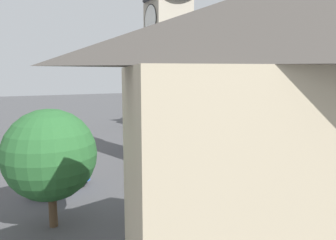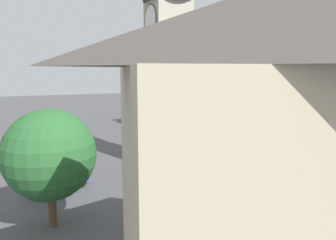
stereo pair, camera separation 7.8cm
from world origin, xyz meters
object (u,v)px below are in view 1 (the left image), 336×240
car_blue_kerb (145,143)px  tree (50,155)px  building_shop_left (294,163)px  building_terrace_right (170,94)px  car_silver_kerb (166,211)px  pedestrian (216,150)px  car_red_corner (313,194)px  car_white_side (254,168)px  clock_tower (168,31)px  car_black_far (61,180)px

car_blue_kerb → tree: (14.13, -10.94, 3.19)m
building_shop_left → building_terrace_right: building_shop_left is taller
car_silver_kerb → pedestrian: pedestrian is taller
car_silver_kerb → car_red_corner: (1.69, 9.33, 0.00)m
car_white_side → building_terrace_right: 26.37m
clock_tower → building_terrace_right: bearing=153.2°
clock_tower → car_white_side: clock_tower is taller
car_black_far → pedestrian: pedestrian is taller
car_black_far → building_shop_left: size_ratio=0.38×
car_blue_kerb → car_silver_kerb: 17.46m
car_black_far → pedestrian: bearing=97.3°
car_black_far → building_shop_left: bearing=16.1°
car_silver_kerb → car_white_side: size_ratio=0.98×
car_white_side → tree: tree is taller
car_white_side → tree: size_ratio=0.69×
car_blue_kerb → building_shop_left: size_ratio=0.39×
tree → car_red_corner: bearing=74.4°
clock_tower → car_silver_kerb: 15.59m
car_silver_kerb → building_shop_left: 9.54m
car_white_side → tree: 15.71m
car_red_corner → building_shop_left: building_shop_left is taller
building_shop_left → building_terrace_right: size_ratio=1.19×
car_black_far → building_shop_left: 17.47m
clock_tower → car_silver_kerb: (10.01, -4.99, -10.85)m
car_red_corner → car_blue_kerb: bearing=-167.9°
building_shop_left → tree: bearing=-151.7°
car_silver_kerb → car_red_corner: size_ratio=0.98×
car_red_corner → tree: bearing=-105.6°
car_white_side → building_terrace_right: size_ratio=0.46×
building_shop_left → car_white_side: bearing=142.8°
car_red_corner → pedestrian: 11.43m
car_red_corner → tree: tree is taller
clock_tower → car_white_side: bearing=39.5°
pedestrian → tree: 17.33m
car_silver_kerb → building_terrace_right: size_ratio=0.45×
clock_tower → car_silver_kerb: size_ratio=4.63×
car_black_far → clock_tower: bearing=102.7°
building_terrace_right → car_blue_kerb: bearing=-36.0°
building_terrace_right → car_black_far: bearing=-41.5°
car_blue_kerb → tree: size_ratio=0.70×
car_blue_kerb → tree: 18.15m
pedestrian → car_black_far: bearing=-82.7°
car_blue_kerb → car_white_side: same height
clock_tower → car_white_side: (5.76, 4.75, -10.85)m
car_white_side → car_black_far: 14.61m
tree → car_white_side: bearing=96.6°
car_white_side → pedestrian: (-5.48, 0.18, 0.25)m
car_black_far → building_terrace_right: building_terrace_right is taller
car_blue_kerb → car_black_far: bearing=-48.4°
car_silver_kerb → car_white_side: (-4.25, 9.75, 0.00)m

